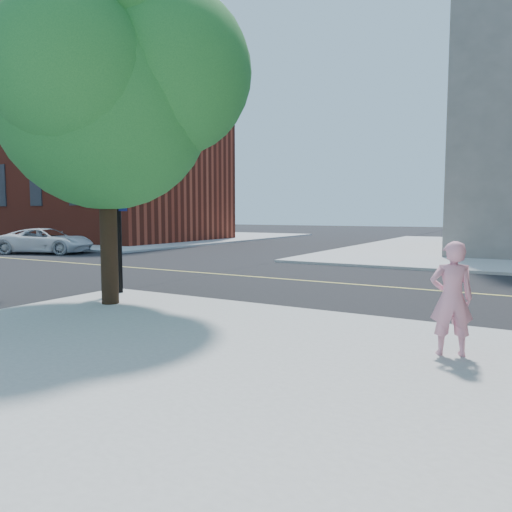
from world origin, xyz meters
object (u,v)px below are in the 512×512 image
Objects in this scene: man_on_phone at (452,299)px; signal_pole at (55,144)px; street_tree at (109,77)px; car_a at (47,241)px.

signal_pole is at bearing -29.38° from man_on_phone.
street_tree reaches higher than man_on_phone.
car_a is at bearing 148.21° from street_tree.
street_tree is at bearing -142.47° from car_a.
signal_pole is 0.98× the size of car_a.
street_tree reaches higher than car_a.
street_tree reaches higher than signal_pole.
signal_pole is (-10.23, 1.56, 3.02)m from man_on_phone.
man_on_phone is 0.34× the size of signal_pole.
car_a is at bearing 125.09° from signal_pole.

